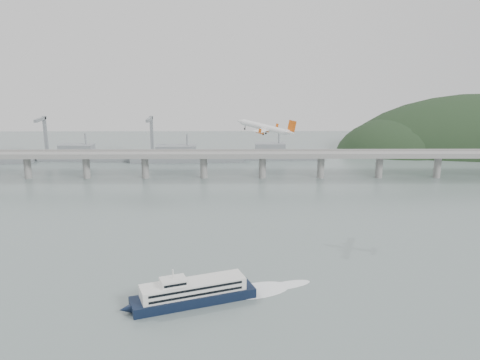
{
  "coord_description": "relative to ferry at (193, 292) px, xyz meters",
  "views": [
    {
      "loc": [
        -1.8,
        -221.4,
        108.47
      ],
      "look_at": [
        0.0,
        55.0,
        36.0
      ],
      "focal_mm": 38.0,
      "sensor_mm": 36.0,
      "label": 1
    }
  ],
  "objects": [
    {
      "name": "ground",
      "position": [
        20.94,
        19.0,
        -4.59
      ],
      "size": [
        900.0,
        900.0,
        0.0
      ],
      "primitive_type": "plane",
      "color": "slate",
      "rests_on": "ground"
    },
    {
      "name": "ferry",
      "position": [
        0.0,
        0.0,
        0.0
      ],
      "size": [
        86.19,
        39.28,
        16.94
      ],
      "rotation": [
        0.0,
        0.0,
        0.36
      ],
      "color": "black",
      "rests_on": "ground"
    },
    {
      "name": "airliner",
      "position": [
        35.84,
        87.73,
        58.92
      ],
      "size": [
        34.65,
        32.38,
        9.58
      ],
      "rotation": [
        0.05,
        -0.17,
        2.76
      ],
      "color": "white",
      "rests_on": "ground"
    },
    {
      "name": "distant_fleet",
      "position": [
        -134.42,
        284.08,
        1.63
      ],
      "size": [
        453.0,
        60.9,
        40.0
      ],
      "color": "slate",
      "rests_on": "ground"
    },
    {
      "name": "bridge",
      "position": [
        19.79,
        219.0,
        13.05
      ],
      "size": [
        800.0,
        22.0,
        23.9
      ],
      "color": "gray",
      "rests_on": "ground"
    }
  ]
}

